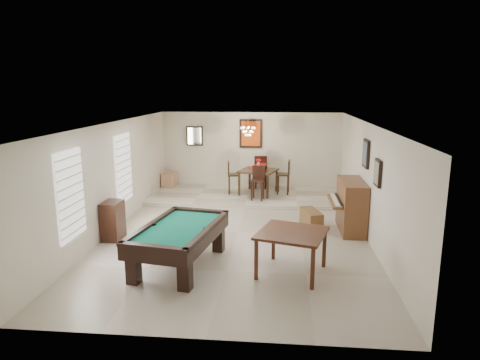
% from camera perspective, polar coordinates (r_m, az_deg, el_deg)
% --- Properties ---
extents(ground_plane, '(6.00, 9.00, 0.02)m').
position_cam_1_polar(ground_plane, '(10.34, -0.31, -7.00)').
color(ground_plane, beige).
extents(wall_back, '(6.00, 0.04, 2.60)m').
position_cam_1_polar(wall_back, '(14.41, 1.45, 3.85)').
color(wall_back, silver).
rests_on(wall_back, ground_plane).
extents(wall_front, '(6.00, 0.04, 2.60)m').
position_cam_1_polar(wall_front, '(5.71, -4.84, -9.36)').
color(wall_front, silver).
rests_on(wall_front, ground_plane).
extents(wall_left, '(0.04, 9.00, 2.60)m').
position_cam_1_polar(wall_left, '(10.70, -16.52, 0.42)').
color(wall_left, silver).
rests_on(wall_left, ground_plane).
extents(wall_right, '(0.04, 9.00, 2.60)m').
position_cam_1_polar(wall_right, '(10.15, 16.79, -0.22)').
color(wall_right, silver).
rests_on(wall_right, ground_plane).
extents(ceiling, '(6.00, 9.00, 0.04)m').
position_cam_1_polar(ceiling, '(9.80, -0.33, 7.57)').
color(ceiling, white).
rests_on(ceiling, wall_back).
extents(dining_step, '(6.00, 2.50, 0.12)m').
position_cam_1_polar(dining_step, '(13.43, 1.05, -2.16)').
color(dining_step, beige).
rests_on(dining_step, ground_plane).
extents(window_left_front, '(0.06, 1.00, 1.70)m').
position_cam_1_polar(window_left_front, '(8.72, -21.67, -1.89)').
color(window_left_front, white).
rests_on(window_left_front, wall_left).
extents(window_left_rear, '(0.06, 1.00, 1.70)m').
position_cam_1_polar(window_left_rear, '(11.22, -15.28, 1.55)').
color(window_left_rear, white).
rests_on(window_left_rear, wall_left).
extents(pool_table, '(1.65, 2.52, 0.78)m').
position_cam_1_polar(pool_table, '(8.43, -8.04, -8.79)').
color(pool_table, black).
rests_on(pool_table, ground_plane).
extents(square_table, '(1.46, 1.46, 0.81)m').
position_cam_1_polar(square_table, '(8.09, 6.88, -9.57)').
color(square_table, '#381A0E').
rests_on(square_table, ground_plane).
extents(upright_piano, '(0.82, 1.47, 1.23)m').
position_cam_1_polar(upright_piano, '(10.62, 13.85, -3.33)').
color(upright_piano, brown).
rests_on(upright_piano, ground_plane).
extents(piano_bench, '(0.54, 0.91, 0.47)m').
position_cam_1_polar(piano_bench, '(10.62, 9.46, -5.25)').
color(piano_bench, brown).
rests_on(piano_bench, ground_plane).
extents(apothecary_chest, '(0.39, 0.59, 0.88)m').
position_cam_1_polar(apothecary_chest, '(10.17, -16.60, -5.19)').
color(apothecary_chest, black).
rests_on(apothecary_chest, ground_plane).
extents(dining_table, '(1.32, 1.32, 0.88)m').
position_cam_1_polar(dining_table, '(13.45, 2.45, 0.03)').
color(dining_table, black).
rests_on(dining_table, dining_step).
extents(flower_vase, '(0.17, 0.17, 0.25)m').
position_cam_1_polar(flower_vase, '(13.34, 2.47, 2.38)').
color(flower_vase, red).
rests_on(flower_vase, dining_table).
extents(dining_chair_south, '(0.42, 0.42, 1.01)m').
position_cam_1_polar(dining_chair_south, '(12.67, 2.37, -0.42)').
color(dining_chair_south, black).
rests_on(dining_chair_south, dining_step).
extents(dining_chair_north, '(0.41, 0.41, 1.11)m').
position_cam_1_polar(dining_chair_north, '(14.16, 2.78, 1.13)').
color(dining_chair_north, black).
rests_on(dining_chair_north, dining_step).
extents(dining_chair_west, '(0.42, 0.42, 1.03)m').
position_cam_1_polar(dining_chair_west, '(13.44, -0.80, 0.37)').
color(dining_chair_west, black).
rests_on(dining_chair_west, dining_step).
extents(dining_chair_east, '(0.43, 0.43, 1.07)m').
position_cam_1_polar(dining_chair_east, '(13.45, 5.77, 0.41)').
color(dining_chair_east, black).
rests_on(dining_chair_east, dining_step).
extents(corner_bench, '(0.47, 0.56, 0.48)m').
position_cam_1_polar(corner_bench, '(14.63, -9.38, 0.07)').
color(corner_bench, tan).
rests_on(corner_bench, dining_step).
extents(chandelier, '(0.44, 0.44, 0.60)m').
position_cam_1_polar(chandelier, '(13.01, 1.08, 6.95)').
color(chandelier, '#FFE5B2').
rests_on(chandelier, ceiling).
extents(back_painting, '(0.75, 0.06, 0.95)m').
position_cam_1_polar(back_painting, '(14.29, 1.45, 6.21)').
color(back_painting, '#D84C14').
rests_on(back_painting, wall_back).
extents(back_mirror, '(0.55, 0.06, 0.65)m').
position_cam_1_polar(back_mirror, '(14.55, -6.07, 5.86)').
color(back_mirror, white).
rests_on(back_mirror, wall_back).
extents(right_picture_upper, '(0.06, 0.55, 0.65)m').
position_cam_1_polar(right_picture_upper, '(10.32, 16.45, 3.40)').
color(right_picture_upper, slate).
rests_on(right_picture_upper, wall_right).
extents(right_picture_lower, '(0.06, 0.45, 0.55)m').
position_cam_1_polar(right_picture_lower, '(9.10, 17.90, 0.89)').
color(right_picture_lower, gray).
rests_on(right_picture_lower, wall_right).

